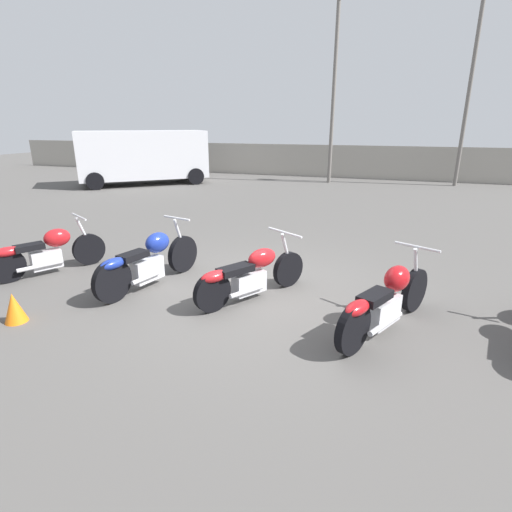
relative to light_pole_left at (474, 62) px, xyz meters
name	(u,v)px	position (x,y,z in m)	size (l,w,h in m)	color
ground_plane	(258,294)	(-4.42, -13.54, -4.81)	(60.00, 60.00, 0.00)	#514F4C
fence_back	(353,162)	(-4.42, 1.11, -4.04)	(40.00, 0.04, 1.55)	#9E998E
light_pole_left	(474,62)	(0.00, 0.00, 0.00)	(0.70, 0.35, 8.24)	slate
light_pole_right	(335,74)	(-5.28, -0.74, -0.31)	(0.70, 0.35, 7.64)	slate
motorcycle_slot_0	(47,252)	(-8.23, -13.87, -4.41)	(1.11, 1.76, 0.96)	black
motorcycle_slot_1	(149,261)	(-6.20, -13.80, -4.37)	(0.77, 2.15, 1.02)	black
motorcycle_slot_2	(250,274)	(-4.47, -13.75, -4.42)	(1.25, 1.80, 0.95)	black
motorcycle_slot_3	(386,301)	(-2.51, -14.14, -4.39)	(1.14, 2.03, 0.99)	black
parked_van	(143,155)	(-12.87, -3.81, -3.56)	(5.30, 4.91, 2.25)	silver
traffic_cone_near	(14,308)	(-7.22, -15.47, -4.61)	(0.29, 0.29, 0.41)	orange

